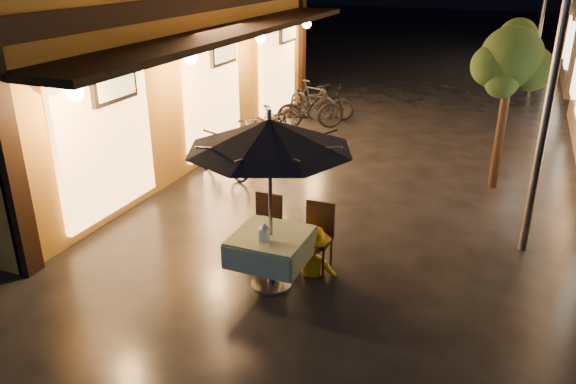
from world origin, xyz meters
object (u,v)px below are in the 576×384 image
at_px(person_yellow, 313,229).
at_px(person_orange, 261,217).
at_px(table_lantern, 264,231).
at_px(bicycle_0, 222,157).
at_px(cafe_table, 271,247).
at_px(patio_umbrella, 269,135).
at_px(streetlamp_near, 557,57).

bearing_deg(person_yellow, person_orange, -12.85).
bearing_deg(table_lantern, person_orange, 118.24).
relative_size(person_orange, bicycle_0, 0.94).
bearing_deg(cafe_table, person_orange, 126.69).
bearing_deg(patio_umbrella, bicycle_0, 127.20).
xyz_separation_m(cafe_table, bicycle_0, (-2.60, 3.42, -0.18)).
bearing_deg(patio_umbrella, streetlamp_near, 37.07).
bearing_deg(streetlamp_near, bicycle_0, 169.79).
height_order(streetlamp_near, bicycle_0, streetlamp_near).
distance_m(patio_umbrella, table_lantern, 1.25).
bearing_deg(patio_umbrella, table_lantern, -90.00).
xyz_separation_m(streetlamp_near, person_yellow, (-2.76, -1.84, -2.23)).
distance_m(cafe_table, patio_umbrella, 1.56).
relative_size(streetlamp_near, patio_umbrella, 1.72).
height_order(patio_umbrella, person_orange, patio_umbrella).
bearing_deg(streetlamp_near, person_yellow, -146.21).
height_order(patio_umbrella, person_yellow, patio_umbrella).
relative_size(patio_umbrella, person_orange, 1.68).
distance_m(person_orange, person_yellow, 0.79).
bearing_deg(person_orange, person_yellow, -175.91).
distance_m(streetlamp_near, bicycle_0, 6.36).
xyz_separation_m(person_orange, bicycle_0, (-2.21, 2.90, -0.32)).
distance_m(table_lantern, bicycle_0, 4.49).
relative_size(streetlamp_near, cafe_table, 4.27).
distance_m(streetlamp_near, person_yellow, 4.00).
bearing_deg(person_yellow, streetlamp_near, -160.51).
distance_m(patio_umbrella, bicycle_0, 4.63).
relative_size(patio_umbrella, person_yellow, 1.80).
relative_size(cafe_table, patio_umbrella, 0.40).
bearing_deg(bicycle_0, table_lantern, -123.75).
distance_m(streetlamp_near, patio_umbrella, 4.03).
height_order(cafe_table, bicycle_0, bicycle_0).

